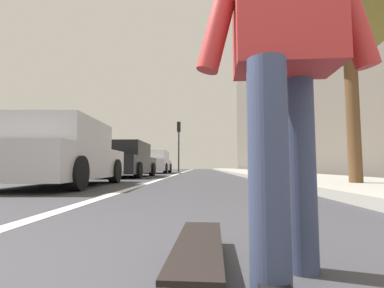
{
  "coord_description": "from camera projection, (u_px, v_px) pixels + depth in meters",
  "views": [
    {
      "loc": [
        -0.42,
        -0.24,
        0.44
      ],
      "look_at": [
        8.13,
        0.06,
        1.14
      ],
      "focal_mm": 25.84,
      "sensor_mm": 36.0,
      "label": 1
    }
  ],
  "objects": [
    {
      "name": "sidewalk_curb",
      "position": [
        252.0,
        172.0,
        18.2
      ],
      "size": [
        52.0,
        3.2,
        0.14
      ],
      "primitive_type": "cube",
      "color": "#9E9B93",
      "rests_on": "ground"
    },
    {
      "name": "parked_car_far",
      "position": [
        155.0,
        162.0,
        18.62
      ],
      "size": [
        4.21,
        2.02,
        1.49
      ],
      "color": "silver",
      "rests_on": "ground"
    },
    {
      "name": "skater_person",
      "position": [
        284.0,
        43.0,
        1.11
      ],
      "size": [
        0.45,
        0.72,
        1.64
      ],
      "color": "#384260",
      "rests_on": "ground"
    },
    {
      "name": "lane_stripe_white",
      "position": [
        182.0,
        173.0,
        20.35
      ],
      "size": [
        52.0,
        0.16,
        0.01
      ],
      "primitive_type": "cube",
      "color": "silver",
      "rests_on": "ground"
    },
    {
      "name": "traffic_light",
      "position": [
        179.0,
        137.0,
        22.09
      ],
      "size": [
        0.33,
        0.28,
        4.03
      ],
      "color": "#2D2D2D",
      "rests_on": "ground"
    },
    {
      "name": "parked_car_mid",
      "position": [
        127.0,
        160.0,
        11.74
      ],
      "size": [
        4.53,
        1.88,
        1.47
      ],
      "color": "black",
      "rests_on": "ground"
    },
    {
      "name": "parked_car_near",
      "position": [
        60.0,
        155.0,
        6.22
      ],
      "size": [
        4.16,
        2.16,
        1.48
      ],
      "color": "#B7B7BC",
      "rests_on": "ground"
    },
    {
      "name": "skateboard",
      "position": [
        199.0,
        247.0,
        1.2
      ],
      "size": [
        0.85,
        0.24,
        0.11
      ],
      "color": "yellow",
      "rests_on": "ground"
    },
    {
      "name": "street_tree_near",
      "position": [
        348.0,
        14.0,
        5.51
      ],
      "size": [
        1.83,
        1.83,
        4.45
      ],
      "color": "brown",
      "rests_on": "ground"
    },
    {
      "name": "ground_plane",
      "position": [
        195.0,
        178.0,
        10.35
      ],
      "size": [
        80.0,
        80.0,
        0.0
      ],
      "primitive_type": "plane",
      "color": "#38383D"
    },
    {
      "name": "building_facade",
      "position": [
        276.0,
        91.0,
        22.63
      ],
      "size": [
        40.0,
        1.2,
        13.19
      ],
      "primitive_type": "cube",
      "color": "#5F584E",
      "rests_on": "ground"
    }
  ]
}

